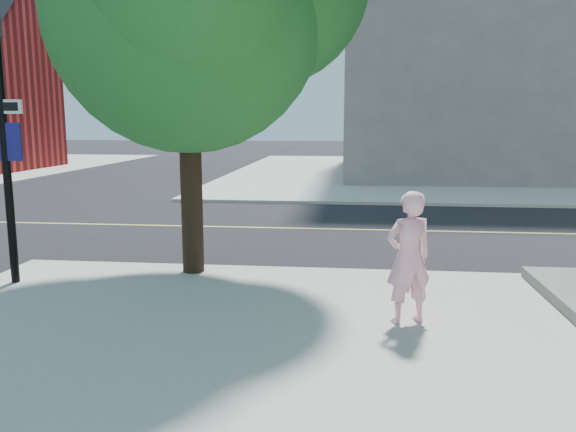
# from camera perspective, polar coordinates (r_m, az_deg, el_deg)

# --- Properties ---
(ground) EXTENTS (140.00, 140.00, 0.00)m
(ground) POSITION_cam_1_polar(r_m,az_deg,el_deg) (12.14, -20.05, -4.79)
(ground) COLOR black
(ground) RESTS_ON ground
(road_ew) EXTENTS (140.00, 9.00, 0.01)m
(road_ew) POSITION_cam_1_polar(r_m,az_deg,el_deg) (16.19, -13.05, -0.94)
(road_ew) COLOR black
(road_ew) RESTS_ON ground
(sidewalk_ne) EXTENTS (29.00, 25.00, 0.12)m
(sidewalk_ne) POSITION_cam_1_polar(r_m,az_deg,el_deg) (33.17, 20.56, 4.05)
(sidewalk_ne) COLOR #ADAEA3
(sidewalk_ne) RESTS_ON ground
(filler_ne) EXTENTS (18.00, 16.00, 14.00)m
(filler_ne) POSITION_cam_1_polar(r_m,az_deg,el_deg) (33.92, 21.92, 16.05)
(filler_ne) COLOR slate
(filler_ne) RESTS_ON sidewalk_ne
(man_on_phone) EXTENTS (0.79, 0.66, 1.83)m
(man_on_phone) POSITION_cam_1_polar(r_m,az_deg,el_deg) (7.96, 11.92, -4.08)
(man_on_phone) COLOR #FEAEC0
(man_on_phone) RESTS_ON sidewalk_se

